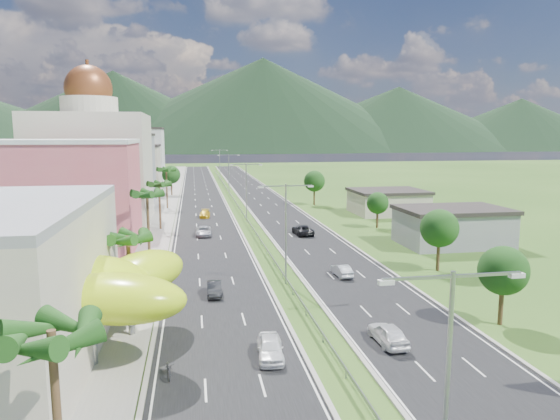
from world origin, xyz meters
TOP-DOWN VIEW (x-y plane):
  - ground at (0.00, 0.00)m, footprint 500.00×500.00m
  - road_left at (-7.50, 90.00)m, footprint 11.00×260.00m
  - road_right at (7.50, 90.00)m, footprint 11.00×260.00m
  - sidewalk_left at (-17.00, 90.00)m, footprint 7.00×260.00m
  - median_guardrail at (0.00, 71.99)m, footprint 0.10×216.06m
  - streetlight_median_a at (0.00, -25.00)m, footprint 6.04×0.25m
  - streetlight_median_b at (0.00, 10.00)m, footprint 6.04×0.25m
  - streetlight_median_c at (0.00, 50.00)m, footprint 6.04×0.25m
  - streetlight_median_d at (0.00, 95.00)m, footprint 6.04×0.25m
  - streetlight_median_e at (0.00, 140.00)m, footprint 6.04×0.25m
  - lime_canopy at (-20.00, -4.00)m, footprint 18.00×15.00m
  - pink_shophouse at (-28.00, 32.00)m, footprint 20.00×15.00m
  - domed_building at (-28.00, 55.00)m, footprint 20.00×20.00m
  - midrise_grey at (-27.00, 80.00)m, footprint 16.00×15.00m
  - midrise_beige at (-27.00, 102.00)m, footprint 16.00×15.00m
  - midrise_white at (-27.00, 125.00)m, footprint 16.00×15.00m
  - shed_near at (28.00, 25.00)m, footprint 15.00×10.00m
  - shed_far at (30.00, 55.00)m, footprint 14.00×12.00m
  - palm_tree_a at (-15.50, -22.00)m, footprint 3.60×3.60m
  - palm_tree_b at (-15.50, 2.00)m, footprint 3.60×3.60m
  - palm_tree_c at (-15.50, 22.00)m, footprint 3.60×3.60m
  - palm_tree_d at (-15.50, 45.00)m, footprint 3.60×3.60m
  - palm_tree_e at (-15.50, 70.00)m, footprint 3.60×3.60m
  - leafy_tree_lfar at (-15.50, 95.00)m, footprint 4.90×4.90m
  - leafy_tree_ra at (16.00, -5.00)m, footprint 4.20×4.20m
  - leafy_tree_rb at (19.00, 12.00)m, footprint 4.55×4.55m
  - leafy_tree_rc at (22.00, 40.00)m, footprint 3.85×3.85m
  - leafy_tree_rd at (18.00, 70.00)m, footprint 4.90×4.90m
  - mountain_ridge at (60.00, 450.00)m, footprint 860.00×140.00m
  - car_white_near_left at (-4.53, -8.08)m, footprint 2.25×4.73m
  - car_dark_left at (-7.93, 7.16)m, footprint 1.52×4.15m
  - car_silver_mid_left at (-8.29, 38.14)m, footprint 2.60×5.37m
  - car_yellow_far_left at (-7.61, 56.38)m, footprint 2.29×4.93m
  - car_white_near_right at (4.92, -7.15)m, footprint 2.05×4.81m
  - car_silver_right at (6.87, 11.56)m, footprint 1.67×4.22m
  - car_dark_far_right at (7.70, 36.08)m, footprint 2.96×5.82m
  - motorcycle at (-11.73, -9.73)m, footprint 0.88×2.19m

SIDE VIEW (x-z plane):
  - ground at x=0.00m, z-range 0.00..0.00m
  - mountain_ridge at x=60.00m, z-range -45.00..45.00m
  - road_left at x=-7.50m, z-range 0.00..0.04m
  - road_right at x=7.50m, z-range 0.00..0.04m
  - sidewalk_left at x=-17.00m, z-range 0.00..0.12m
  - median_guardrail at x=0.00m, z-range 0.24..1.00m
  - car_dark_left at x=-7.93m, z-range 0.04..1.40m
  - motorcycle at x=-11.73m, z-range 0.04..1.40m
  - car_silver_right at x=6.87m, z-range 0.04..1.40m
  - car_yellow_far_left at x=-7.61m, z-range 0.04..1.43m
  - car_silver_mid_left at x=-8.29m, z-range 0.04..1.51m
  - car_white_near_left at x=-4.53m, z-range 0.04..1.60m
  - car_dark_far_right at x=7.70m, z-range 0.04..1.62m
  - car_white_near_right at x=4.92m, z-range 0.04..1.66m
  - shed_far at x=30.00m, z-range 0.00..4.40m
  - shed_near at x=28.00m, z-range 0.00..5.00m
  - leafy_tree_rc at x=22.00m, z-range 1.21..7.54m
  - leafy_tree_ra at x=16.00m, z-range 1.33..8.23m
  - lime_canopy at x=-20.00m, z-range 1.29..8.69m
  - leafy_tree_rb at x=19.00m, z-range 1.44..8.92m
  - leafy_tree_lfar at x=-15.50m, z-range 1.55..9.60m
  - leafy_tree_rd at x=18.00m, z-range 1.55..9.60m
  - midrise_beige at x=-27.00m, z-range 0.00..13.00m
  - streetlight_median_a at x=0.00m, z-range 1.25..12.25m
  - streetlight_median_b at x=0.00m, z-range 1.25..12.25m
  - streetlight_median_c at x=0.00m, z-range 1.25..12.25m
  - streetlight_median_d at x=0.00m, z-range 1.25..12.25m
  - streetlight_median_e at x=0.00m, z-range 1.25..12.25m
  - palm_tree_b at x=-15.50m, z-range 3.01..11.11m
  - pink_shophouse at x=-28.00m, z-range 0.00..15.00m
  - palm_tree_d at x=-15.50m, z-range 3.24..11.84m
  - midrise_grey at x=-27.00m, z-range 0.00..16.00m
  - palm_tree_a at x=-15.50m, z-range 3.47..12.57m
  - palm_tree_e at x=-15.50m, z-range 3.61..13.01m
  - palm_tree_c at x=-15.50m, z-range 3.70..13.30m
  - midrise_white at x=-27.00m, z-range 0.00..18.00m
  - domed_building at x=-28.00m, z-range -3.00..25.70m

